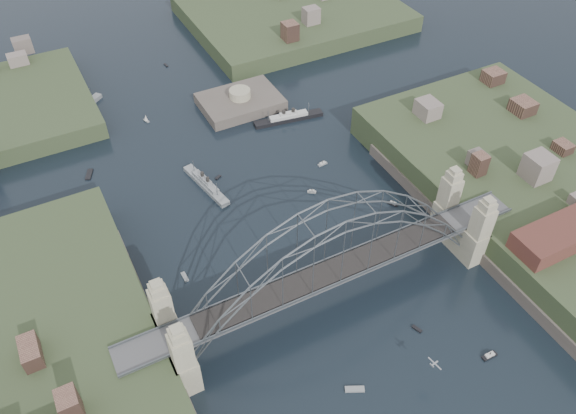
% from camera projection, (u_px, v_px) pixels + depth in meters
% --- Properties ---
extents(ground, '(500.00, 500.00, 0.00)m').
position_uv_depth(ground, '(330.00, 299.00, 114.36)').
color(ground, black).
rests_on(ground, ground).
extents(bridge, '(84.00, 13.80, 24.60)m').
position_uv_depth(bridge, '(333.00, 258.00, 105.80)').
color(bridge, '#525255').
rests_on(bridge, ground).
extents(shore_east, '(50.50, 90.00, 12.00)m').
position_uv_depth(shore_east, '(544.00, 200.00, 132.10)').
color(shore_east, '#314023').
rests_on(shore_east, ground).
extents(headland_ne, '(70.00, 55.00, 9.50)m').
position_uv_depth(headland_ne, '(293.00, 19.00, 200.69)').
color(headland_ne, '#314023').
rests_on(headland_ne, ground).
extents(fort_island, '(22.00, 16.00, 9.40)m').
position_uv_depth(fort_island, '(241.00, 107.00, 163.26)').
color(fort_island, '#4E453E').
rests_on(fort_island, ground).
extents(wharf_shed, '(20.00, 8.00, 4.00)m').
position_uv_depth(wharf_shed, '(560.00, 235.00, 113.15)').
color(wharf_shed, '#592D26').
rests_on(wharf_shed, shore_east).
extents(naval_cruiser_near, '(5.41, 17.41, 5.18)m').
position_uv_depth(naval_cruiser_near, '(206.00, 185.00, 137.74)').
color(naval_cruiser_near, gray).
rests_on(naval_cruiser_near, ground).
extents(naval_cruiser_far, '(13.00, 10.98, 5.06)m').
position_uv_depth(naval_cruiser_far, '(83.00, 108.00, 161.15)').
color(naval_cruiser_far, gray).
rests_on(naval_cruiser_far, ground).
extents(ocean_liner, '(19.65, 5.44, 4.78)m').
position_uv_depth(ocean_liner, '(289.00, 118.00, 157.65)').
color(ocean_liner, black).
rests_on(ocean_liner, ground).
extents(aeroplane, '(1.63, 2.96, 0.43)m').
position_uv_depth(aeroplane, '(434.00, 364.00, 97.38)').
color(aeroplane, '#9E9FA4').
extents(small_boat_a, '(0.92, 2.63, 0.45)m').
position_uv_depth(small_boat_a, '(185.00, 277.00, 118.13)').
color(small_boat_a, silver).
rests_on(small_boat_a, ground).
extents(small_boat_b, '(2.10, 1.71, 1.43)m').
position_uv_depth(small_boat_b, '(312.00, 192.00, 136.71)').
color(small_boat_b, silver).
rests_on(small_boat_b, ground).
extents(small_boat_c, '(3.56, 2.52, 0.45)m').
position_uv_depth(small_boat_c, '(355.00, 389.00, 100.06)').
color(small_boat_c, silver).
rests_on(small_boat_c, ground).
extents(small_boat_d, '(2.58, 1.03, 1.43)m').
position_uv_depth(small_boat_d, '(322.00, 164.00, 144.16)').
color(small_boat_d, silver).
rests_on(small_boat_d, ground).
extents(small_boat_e, '(2.82, 4.13, 0.45)m').
position_uv_depth(small_boat_e, '(89.00, 174.00, 141.43)').
color(small_boat_e, silver).
rests_on(small_boat_e, ground).
extents(small_boat_f, '(1.84, 1.33, 0.45)m').
position_uv_depth(small_boat_f, '(218.00, 177.00, 140.61)').
color(small_boat_f, silver).
rests_on(small_boat_f, ground).
extents(small_boat_g, '(3.04, 1.07, 1.43)m').
position_uv_depth(small_boat_g, '(489.00, 356.00, 104.72)').
color(small_boat_g, silver).
rests_on(small_boat_g, ground).
extents(small_boat_h, '(1.35, 2.16, 2.38)m').
position_uv_depth(small_boat_h, '(146.00, 118.00, 157.16)').
color(small_boat_h, silver).
rests_on(small_boat_h, ground).
extents(small_boat_i, '(1.90, 2.50, 1.43)m').
position_uv_depth(small_boat_i, '(393.00, 204.00, 133.72)').
color(small_boat_i, silver).
rests_on(small_boat_i, ground).
extents(small_boat_k, '(0.96, 2.06, 0.45)m').
position_uv_depth(small_boat_k, '(166.00, 65.00, 179.07)').
color(small_boat_k, silver).
rests_on(small_boat_k, ground).
extents(small_boat_l, '(2.41, 1.18, 1.43)m').
position_uv_depth(small_boat_l, '(71.00, 280.00, 117.31)').
color(small_boat_l, silver).
rests_on(small_boat_l, ground).
extents(small_boat_m, '(1.32, 2.13, 0.45)m').
position_uv_depth(small_boat_m, '(417.00, 329.00, 109.01)').
color(small_boat_m, silver).
rests_on(small_boat_m, ground).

